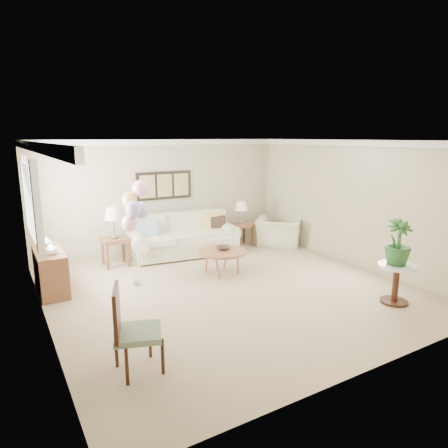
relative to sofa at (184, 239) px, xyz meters
name	(u,v)px	position (x,y,z in m)	size (l,w,h in m)	color
ground_plane	(230,289)	(-0.19, -2.36, -0.37)	(6.00, 6.00, 0.00)	tan
room_shell	(222,199)	(-0.30, -2.27, 1.25)	(6.04, 6.04, 2.60)	#B7B092
wall_art_triptych	(164,185)	(-0.19, 0.61, 1.18)	(1.35, 0.06, 0.65)	black
sofa	(184,239)	(0.00, 0.00, 0.00)	(2.68, 1.23, 0.95)	beige
end_table_left	(115,243)	(-1.57, -0.01, 0.13)	(0.55, 0.50, 0.60)	brown
end_table_right	(241,227)	(1.56, -0.01, 0.11)	(0.53, 0.48, 0.57)	brown
lamp_left	(113,214)	(-1.57, -0.01, 0.73)	(0.37, 0.37, 0.66)	gray
lamp_right	(241,207)	(1.56, -0.01, 0.61)	(0.31, 0.31, 0.54)	gray
coffee_table	(222,252)	(0.10, -1.59, 0.07)	(0.96, 0.96, 0.49)	#A1593C
decor_bowl	(223,248)	(0.13, -1.58, 0.14)	(0.26, 0.26, 0.06)	#322722
armchair	(279,232)	(2.38, -0.46, -0.03)	(1.05, 0.92, 0.68)	beige
side_table	(397,274)	(1.82, -4.24, 0.12)	(0.60, 0.60, 0.65)	silver
potted_plant	(398,242)	(1.81, -4.22, 0.65)	(0.41, 0.41, 0.74)	#214D1C
accent_chair	(131,328)	(-2.49, -4.00, 0.18)	(0.66, 0.66, 1.06)	gray
credenza	(50,271)	(-2.95, -0.86, 0.00)	(0.46, 1.20, 0.74)	brown
vase_white	(51,248)	(-2.93, -1.12, 0.47)	(0.20, 0.20, 0.21)	silver
vase_sage	(47,241)	(-2.93, -0.56, 0.46)	(0.18, 0.18, 0.19)	#B2BF9F
balloon_cluster	(135,207)	(-1.54, -1.37, 1.09)	(0.54, 0.54, 1.91)	gray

